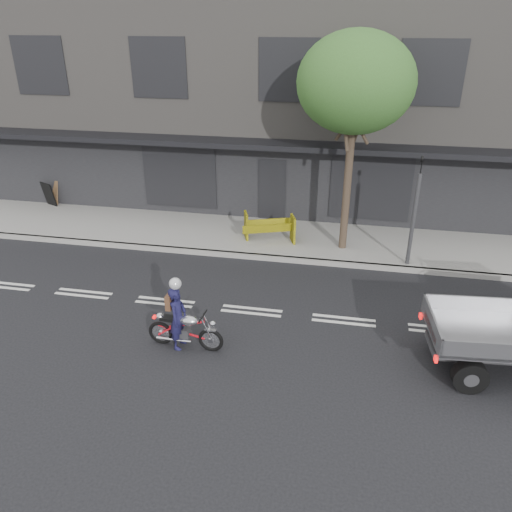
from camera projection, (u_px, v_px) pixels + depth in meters
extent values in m
plane|color=black|center=(252.00, 311.00, 13.13)|extent=(80.00, 80.00, 0.00)
cube|color=gray|center=(278.00, 238.00, 17.25)|extent=(32.00, 3.20, 0.15)
cube|color=gray|center=(271.00, 258.00, 15.84)|extent=(32.00, 0.20, 0.15)
cube|color=slate|center=(303.00, 94.00, 21.39)|extent=(26.00, 10.00, 8.00)
cylinder|color=#382B21|center=(347.00, 193.00, 15.60)|extent=(0.24, 0.24, 4.00)
ellipsoid|color=#305520|center=(356.00, 83.00, 14.17)|extent=(3.40, 3.40, 2.89)
cylinder|color=#2D2D30|center=(413.00, 223.00, 14.72)|extent=(0.12, 0.12, 3.00)
imported|color=black|center=(421.00, 165.00, 13.96)|extent=(0.08, 0.10, 0.50)
torus|color=black|center=(161.00, 333.00, 11.73)|extent=(0.60, 0.12, 0.60)
torus|color=black|center=(211.00, 340.00, 11.46)|extent=(0.60, 0.12, 0.60)
cube|color=#2D2D30|center=(183.00, 333.00, 11.56)|extent=(0.32, 0.23, 0.25)
ellipsoid|color=silver|center=(188.00, 320.00, 11.37)|extent=(0.50, 0.30, 0.24)
cube|color=black|center=(171.00, 319.00, 11.48)|extent=(0.49, 0.23, 0.08)
cylinder|color=black|center=(203.00, 316.00, 11.22)|extent=(0.06, 0.54, 0.03)
imported|color=#17153B|center=(178.00, 318.00, 11.41)|extent=(0.40, 0.58, 1.55)
cylinder|color=black|center=(470.00, 377.00, 10.19)|extent=(0.74, 0.33, 0.72)
cylinder|color=black|center=(450.00, 332.00, 11.63)|extent=(0.74, 0.33, 0.72)
cube|color=#9C9CA1|center=(498.00, 335.00, 10.62)|extent=(3.00, 2.09, 0.10)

